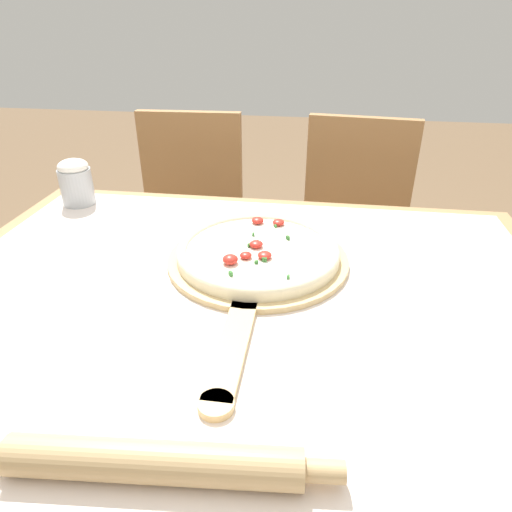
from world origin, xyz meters
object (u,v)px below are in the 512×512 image
object	(u,v)px
chair_right	(352,227)
pizza	(258,251)
rolling_pin	(153,462)
chair_left	(189,217)
flour_cup	(76,182)
pizza_peel	(256,265)

from	to	relation	value
chair_right	pizza	bearing A→B (deg)	-102.70
rolling_pin	chair_left	size ratio (longest dim) A/B	0.49
pizza	chair_right	world-z (taller)	chair_right
chair_left	chair_right	xyz separation A→B (m)	(0.61, -0.00, 0.00)
rolling_pin	flour_cup	world-z (taller)	flour_cup
chair_left	flour_cup	bearing A→B (deg)	-111.36
flour_cup	rolling_pin	bearing A→B (deg)	-57.71
pizza_peel	chair_left	size ratio (longest dim) A/B	0.69
pizza	rolling_pin	xyz separation A→B (m)	(-0.05, -0.50, -0.00)
rolling_pin	pizza_peel	bearing A→B (deg)	84.43
pizza	flour_cup	xyz separation A→B (m)	(-0.52, 0.24, 0.04)
chair_right	flour_cup	size ratio (longest dim) A/B	7.20
pizza_peel	rolling_pin	world-z (taller)	rolling_pin
rolling_pin	flour_cup	distance (m)	0.88
pizza_peel	rolling_pin	bearing A→B (deg)	-95.57
chair_left	flour_cup	size ratio (longest dim) A/B	7.20
chair_right	flour_cup	xyz separation A→B (m)	(-0.76, -0.46, 0.30)
chair_left	flour_cup	distance (m)	0.57
chair_left	chair_right	size ratio (longest dim) A/B	1.00
rolling_pin	chair_left	world-z (taller)	chair_left
rolling_pin	chair_left	bearing A→B (deg)	104.62
flour_cup	pizza	bearing A→B (deg)	-25.18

